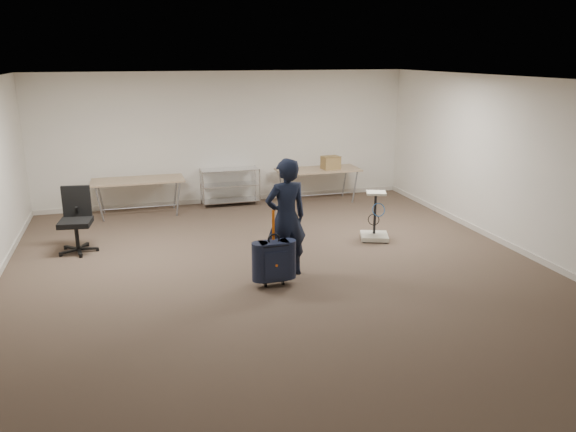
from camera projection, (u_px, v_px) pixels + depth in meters
name	position (u px, v px, depth m)	size (l,w,h in m)	color
ground	(283.00, 276.00, 8.23)	(9.00, 9.00, 0.00)	#4F3B30
room_shell	(261.00, 243.00, 9.49)	(8.00, 9.00, 9.00)	white
folding_table_left	(138.00, 182.00, 11.18)	(1.80, 0.75, 0.73)	#8F7858
folding_table_right	(318.00, 171.00, 12.19)	(1.80, 0.75, 0.73)	#8F7858
wire_shelf	(230.00, 185.00, 11.99)	(1.22, 0.47, 0.80)	silver
person	(286.00, 218.00, 8.05)	(0.63, 0.42, 1.74)	black
suitcase	(274.00, 261.00, 7.78)	(0.41, 0.24, 1.10)	#161A32
office_chair	(77.00, 232.00, 9.19)	(0.65, 0.65, 1.06)	black
equipment_cart	(375.00, 227.00, 9.80)	(0.60, 0.60, 0.86)	beige
cardboard_box	(331.00, 163.00, 12.15)	(0.37, 0.28, 0.28)	brown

